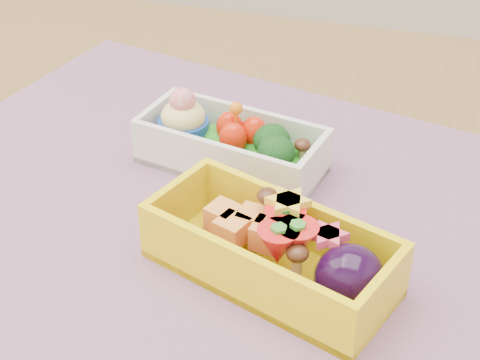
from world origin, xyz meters
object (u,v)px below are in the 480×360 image
(bento_yellow, at_px, (276,250))
(table, at_px, (245,321))
(placemat, at_px, (229,224))
(bento_white, at_px, (231,145))

(bento_yellow, bearing_deg, table, 144.36)
(table, relative_size, placemat, 2.12)
(placemat, bearing_deg, table, 7.03)
(placemat, height_order, bento_white, bento_white)
(table, xyz_separation_m, bento_yellow, (0.04, -0.05, 0.13))
(bento_white, bearing_deg, placemat, -62.81)
(table, bearing_deg, bento_yellow, -55.39)
(placemat, relative_size, bento_yellow, 3.07)
(placemat, bearing_deg, bento_white, 105.92)
(bento_yellow, bearing_deg, placemat, 154.01)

